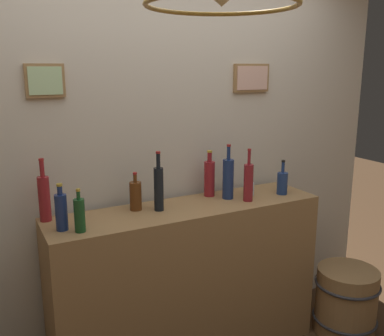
{
  "coord_description": "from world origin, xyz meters",
  "views": [
    {
      "loc": [
        -1.12,
        -1.39,
        1.83
      ],
      "look_at": [
        0.0,
        0.76,
        1.26
      ],
      "focal_mm": 40.12,
      "sensor_mm": 36.0,
      "label": 1
    }
  ],
  "objects_px": {
    "liquor_bottle_vermouth": "(61,211)",
    "liquor_bottle_whiskey": "(80,215)",
    "liquor_bottle_rum": "(136,195)",
    "liquor_bottle_rye": "(228,178)",
    "liquor_bottle_gin": "(248,182)",
    "liquor_bottle_tequila": "(209,178)",
    "wooden_barrel": "(346,301)",
    "liquor_bottle_scotch": "(282,183)",
    "liquor_bottle_sherry": "(44,197)",
    "glass_tumbler_rocks": "(249,189)",
    "liquor_bottle_amaro": "(159,187)"
  },
  "relations": [
    {
      "from": "liquor_bottle_whiskey",
      "to": "glass_tumbler_rocks",
      "type": "xyz_separation_m",
      "value": [
        1.14,
        0.14,
        -0.05
      ]
    },
    {
      "from": "liquor_bottle_tequila",
      "to": "glass_tumbler_rocks",
      "type": "relative_size",
      "value": 3.7
    },
    {
      "from": "liquor_bottle_rum",
      "to": "liquor_bottle_gin",
      "type": "bearing_deg",
      "value": -13.2
    },
    {
      "from": "liquor_bottle_tequila",
      "to": "wooden_barrel",
      "type": "xyz_separation_m",
      "value": [
        0.87,
        -0.43,
        -0.9
      ]
    },
    {
      "from": "liquor_bottle_sherry",
      "to": "liquor_bottle_scotch",
      "type": "xyz_separation_m",
      "value": [
        1.47,
        -0.2,
        -0.06
      ]
    },
    {
      "from": "liquor_bottle_rye",
      "to": "wooden_barrel",
      "type": "distance_m",
      "value": 1.25
    },
    {
      "from": "liquor_bottle_vermouth",
      "to": "liquor_bottle_sherry",
      "type": "bearing_deg",
      "value": 105.9
    },
    {
      "from": "liquor_bottle_vermouth",
      "to": "liquor_bottle_tequila",
      "type": "height_order",
      "value": "liquor_bottle_tequila"
    },
    {
      "from": "wooden_barrel",
      "to": "liquor_bottle_sherry",
      "type": "bearing_deg",
      "value": 166.92
    },
    {
      "from": "liquor_bottle_scotch",
      "to": "liquor_bottle_rum",
      "type": "distance_m",
      "value": 0.98
    },
    {
      "from": "liquor_bottle_rye",
      "to": "liquor_bottle_scotch",
      "type": "height_order",
      "value": "liquor_bottle_rye"
    },
    {
      "from": "liquor_bottle_rum",
      "to": "liquor_bottle_whiskey",
      "type": "bearing_deg",
      "value": -152.51
    },
    {
      "from": "liquor_bottle_whiskey",
      "to": "liquor_bottle_rum",
      "type": "bearing_deg",
      "value": 27.49
    },
    {
      "from": "liquor_bottle_sherry",
      "to": "liquor_bottle_whiskey",
      "type": "xyz_separation_m",
      "value": [
        0.13,
        -0.25,
        -0.04
      ]
    },
    {
      "from": "liquor_bottle_scotch",
      "to": "glass_tumbler_rocks",
      "type": "height_order",
      "value": "liquor_bottle_scotch"
    },
    {
      "from": "liquor_bottle_sherry",
      "to": "wooden_barrel",
      "type": "xyz_separation_m",
      "value": [
        1.89,
        -0.44,
        -0.91
      ]
    },
    {
      "from": "liquor_bottle_scotch",
      "to": "glass_tumbler_rocks",
      "type": "bearing_deg",
      "value": 157.52
    },
    {
      "from": "liquor_bottle_rye",
      "to": "liquor_bottle_sherry",
      "type": "height_order",
      "value": "liquor_bottle_rye"
    },
    {
      "from": "liquor_bottle_whiskey",
      "to": "liquor_bottle_rum",
      "type": "relative_size",
      "value": 1.0
    },
    {
      "from": "liquor_bottle_whiskey",
      "to": "liquor_bottle_scotch",
      "type": "relative_size",
      "value": 0.99
    },
    {
      "from": "liquor_bottle_gin",
      "to": "liquor_bottle_rum",
      "type": "height_order",
      "value": "liquor_bottle_gin"
    },
    {
      "from": "liquor_bottle_amaro",
      "to": "liquor_bottle_scotch",
      "type": "relative_size",
      "value": 1.54
    },
    {
      "from": "liquor_bottle_sherry",
      "to": "glass_tumbler_rocks",
      "type": "distance_m",
      "value": 1.28
    },
    {
      "from": "liquor_bottle_tequila",
      "to": "liquor_bottle_whiskey",
      "type": "relative_size",
      "value": 1.33
    },
    {
      "from": "liquor_bottle_sherry",
      "to": "liquor_bottle_whiskey",
      "type": "relative_size",
      "value": 1.53
    },
    {
      "from": "liquor_bottle_rye",
      "to": "liquor_bottle_tequila",
      "type": "bearing_deg",
      "value": 127.39
    },
    {
      "from": "liquor_bottle_scotch",
      "to": "wooden_barrel",
      "type": "relative_size",
      "value": 0.49
    },
    {
      "from": "liquor_bottle_tequila",
      "to": "liquor_bottle_sherry",
      "type": "bearing_deg",
      "value": 179.5
    },
    {
      "from": "liquor_bottle_vermouth",
      "to": "liquor_bottle_whiskey",
      "type": "height_order",
      "value": "liquor_bottle_vermouth"
    },
    {
      "from": "liquor_bottle_amaro",
      "to": "glass_tumbler_rocks",
      "type": "xyz_separation_m",
      "value": [
        0.65,
        0.01,
        -0.1
      ]
    },
    {
      "from": "liquor_bottle_vermouth",
      "to": "liquor_bottle_scotch",
      "type": "xyz_separation_m",
      "value": [
        1.42,
        -0.01,
        -0.02
      ]
    },
    {
      "from": "liquor_bottle_vermouth",
      "to": "liquor_bottle_whiskey",
      "type": "relative_size",
      "value": 1.09
    },
    {
      "from": "liquor_bottle_whiskey",
      "to": "liquor_bottle_tequila",
      "type": "bearing_deg",
      "value": 14.94
    },
    {
      "from": "liquor_bottle_whiskey",
      "to": "liquor_bottle_gin",
      "type": "bearing_deg",
      "value": 1.79
    },
    {
      "from": "liquor_bottle_gin",
      "to": "liquor_bottle_rum",
      "type": "bearing_deg",
      "value": 166.8
    },
    {
      "from": "liquor_bottle_rye",
      "to": "liquor_bottle_amaro",
      "type": "xyz_separation_m",
      "value": [
        -0.49,
        -0.01,
        0.01
      ]
    },
    {
      "from": "wooden_barrel",
      "to": "glass_tumbler_rocks",
      "type": "bearing_deg",
      "value": 152.24
    },
    {
      "from": "liquor_bottle_rye",
      "to": "liquor_bottle_gin",
      "type": "relative_size",
      "value": 1.05
    },
    {
      "from": "liquor_bottle_tequila",
      "to": "wooden_barrel",
      "type": "relative_size",
      "value": 0.65
    },
    {
      "from": "liquor_bottle_tequila",
      "to": "liquor_bottle_gin",
      "type": "bearing_deg",
      "value": -51.86
    },
    {
      "from": "liquor_bottle_rye",
      "to": "liquor_bottle_scotch",
      "type": "distance_m",
      "value": 0.38
    },
    {
      "from": "liquor_bottle_rum",
      "to": "glass_tumbler_rocks",
      "type": "distance_m",
      "value": 0.77
    },
    {
      "from": "liquor_bottle_amaro",
      "to": "liquor_bottle_scotch",
      "type": "distance_m",
      "value": 0.86
    },
    {
      "from": "liquor_bottle_amaro",
      "to": "glass_tumbler_rocks",
      "type": "relative_size",
      "value": 4.33
    },
    {
      "from": "liquor_bottle_gin",
      "to": "liquor_bottle_scotch",
      "type": "relative_size",
      "value": 1.45
    },
    {
      "from": "liquor_bottle_vermouth",
      "to": "liquor_bottle_tequila",
      "type": "distance_m",
      "value": 0.99
    },
    {
      "from": "glass_tumbler_rocks",
      "to": "liquor_bottle_rye",
      "type": "bearing_deg",
      "value": -179.95
    },
    {
      "from": "liquor_bottle_amaro",
      "to": "liquor_bottle_whiskey",
      "type": "distance_m",
      "value": 0.51
    },
    {
      "from": "liquor_bottle_scotch",
      "to": "liquor_bottle_vermouth",
      "type": "bearing_deg",
      "value": 179.45
    },
    {
      "from": "liquor_bottle_rye",
      "to": "glass_tumbler_rocks",
      "type": "bearing_deg",
      "value": 0.05
    }
  ]
}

